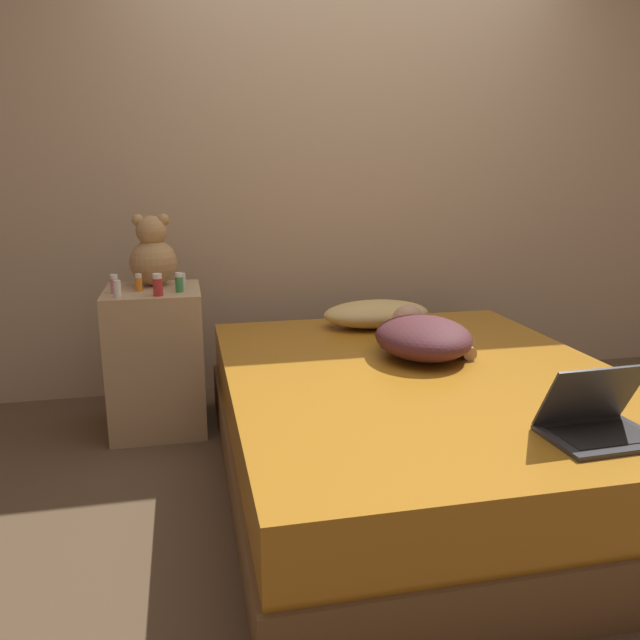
{
  "coord_description": "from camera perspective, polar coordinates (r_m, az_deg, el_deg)",
  "views": [
    {
      "loc": [
        -0.95,
        -2.3,
        1.28
      ],
      "look_at": [
        -0.39,
        0.26,
        0.64
      ],
      "focal_mm": 35.0,
      "sensor_mm": 36.0,
      "label": 1
    }
  ],
  "objects": [
    {
      "name": "laptop",
      "position": [
        2.16,
        24.01,
        -8.41
      ],
      "size": [
        0.35,
        0.26,
        0.23
      ],
      "rotation": [
        0.0,
        0.0,
        0.04
      ],
      "color": "#333338",
      "rests_on": "bed"
    },
    {
      "name": "pillow",
      "position": [
        3.31,
        5.18,
        0.58
      ],
      "size": [
        0.57,
        0.33,
        0.14
      ],
      "color": "tan",
      "rests_on": "bed"
    },
    {
      "name": "bottle_orange",
      "position": [
        3.08,
        -16.24,
        3.3
      ],
      "size": [
        0.03,
        0.03,
        0.08
      ],
      "color": "orange",
      "rests_on": "nightstand"
    },
    {
      "name": "bottle_pink",
      "position": [
        3.06,
        -18.28,
        3.13
      ],
      "size": [
        0.04,
        0.04,
        0.09
      ],
      "color": "pink",
      "rests_on": "nightstand"
    },
    {
      "name": "nightstand",
      "position": [
        3.2,
        -14.71,
        -3.52
      ],
      "size": [
        0.45,
        0.46,
        0.71
      ],
      "color": "tan",
      "rests_on": "ground_plane"
    },
    {
      "name": "bed",
      "position": [
        2.7,
        9.35,
        -9.37
      ],
      "size": [
        1.64,
        2.04,
        0.46
      ],
      "color": "brown",
      "rests_on": "ground_plane"
    },
    {
      "name": "bottle_white",
      "position": [
        2.95,
        -18.03,
        2.7
      ],
      "size": [
        0.03,
        0.03,
        0.08
      ],
      "color": "white",
      "rests_on": "nightstand"
    },
    {
      "name": "wall_back",
      "position": [
        3.72,
        2.47,
        14.07
      ],
      "size": [
        8.0,
        0.06,
        2.6
      ],
      "color": "tan",
      "rests_on": "ground_plane"
    },
    {
      "name": "person_lying",
      "position": [
        2.85,
        9.34,
        -1.41
      ],
      "size": [
        0.5,
        0.7,
        0.17
      ],
      "rotation": [
        0.0,
        0.0,
        -0.15
      ],
      "color": "#4C2328",
      "rests_on": "bed"
    },
    {
      "name": "bottle_green",
      "position": [
        3.01,
        -12.76,
        3.36
      ],
      "size": [
        0.04,
        0.04,
        0.09
      ],
      "color": "#3D8E4C",
      "rests_on": "nightstand"
    },
    {
      "name": "ground_plane",
      "position": [
        2.8,
        9.17,
        -13.65
      ],
      "size": [
        12.0,
        12.0,
        0.0
      ],
      "primitive_type": "plane",
      "color": "brown"
    },
    {
      "name": "teddy_bear",
      "position": [
        3.19,
        -15.03,
        5.79
      ],
      "size": [
        0.23,
        0.23,
        0.35
      ],
      "color": "tan",
      "rests_on": "nightstand"
    },
    {
      "name": "bottle_clear",
      "position": [
        3.08,
        -12.48,
        3.48
      ],
      "size": [
        0.03,
        0.03,
        0.08
      ],
      "color": "silver",
      "rests_on": "nightstand"
    },
    {
      "name": "bottle_red",
      "position": [
        2.94,
        -14.62,
        3.11
      ],
      "size": [
        0.04,
        0.04,
        0.1
      ],
      "color": "#B72D2D",
      "rests_on": "nightstand"
    }
  ]
}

